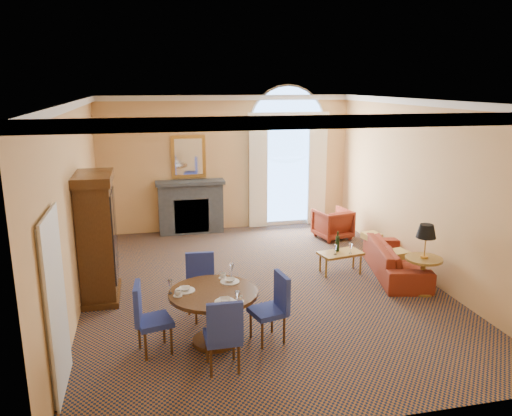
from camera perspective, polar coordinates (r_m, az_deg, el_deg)
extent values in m
plane|color=#101D35|center=(8.87, 0.71, -8.94)|extent=(7.50, 7.50, 0.00)
cube|color=tan|center=(11.99, -3.40, 5.10)|extent=(6.00, 0.04, 3.20)
cube|color=tan|center=(8.24, -20.01, 0.08)|extent=(0.04, 7.50, 3.20)
cube|color=tan|center=(9.51, 18.63, 2.00)|extent=(0.04, 7.50, 3.20)
cube|color=white|center=(8.17, 0.78, 12.18)|extent=(6.00, 7.50, 0.04)
cube|color=silver|center=(8.17, 0.78, 11.76)|extent=(6.00, 7.50, 0.12)
cube|color=silver|center=(6.15, -21.88, -10.39)|extent=(0.08, 0.90, 2.06)
cube|color=#3E4349|center=(11.89, -7.46, 0.00)|extent=(1.50, 0.40, 1.20)
cube|color=#3E4349|center=(11.72, -7.55, 3.00)|extent=(1.60, 0.46, 0.08)
cube|color=gold|center=(11.82, -7.72, 5.84)|extent=(0.80, 0.04, 1.00)
cube|color=white|center=(11.81, -7.71, 5.83)|extent=(0.64, 0.02, 0.84)
cube|color=silver|center=(12.36, 3.53, 3.72)|extent=(1.90, 0.04, 2.50)
cube|color=#87AEE2|center=(12.35, 3.54, 3.71)|extent=(1.70, 0.02, 2.30)
cylinder|color=silver|center=(12.19, 3.62, 9.50)|extent=(1.90, 0.04, 1.90)
cube|color=#EFE6CB|center=(12.06, 0.25, 3.48)|extent=(0.45, 0.06, 2.45)
cube|color=#EFE6CB|center=(12.47, 7.00, 3.73)|extent=(0.45, 0.06, 2.45)
cube|color=#EFE6CB|center=(12.07, 3.79, 10.17)|extent=(2.00, 0.08, 0.30)
cube|color=#38200C|center=(8.51, -17.66, -3.69)|extent=(0.53, 0.97, 1.94)
cube|color=#38200C|center=(8.27, -18.20, 3.24)|extent=(0.60, 1.07, 0.16)
cube|color=#38200C|center=(8.83, -17.22, -9.40)|extent=(0.60, 1.07, 0.10)
cylinder|color=#38200C|center=(6.81, -4.89, -9.66)|extent=(1.21, 1.21, 0.05)
cylinder|color=#38200C|center=(6.97, -4.83, -12.52)|extent=(0.16, 0.16, 0.71)
cylinder|color=#38200C|center=(7.13, -4.77, -14.86)|extent=(0.60, 0.60, 0.06)
cylinder|color=white|center=(7.08, -3.01, -8.40)|extent=(0.27, 0.27, 0.01)
imported|color=white|center=(7.07, -3.01, -8.21)|extent=(0.15, 0.15, 0.04)
imported|color=white|center=(7.21, -3.81, -7.68)|extent=(0.09, 0.09, 0.07)
cylinder|color=white|center=(6.86, -8.12, -9.31)|extent=(0.27, 0.27, 0.01)
imported|color=white|center=(6.85, -8.12, -9.12)|extent=(0.15, 0.15, 0.04)
imported|color=white|center=(6.70, -8.95, -9.58)|extent=(0.09, 0.09, 0.07)
cylinder|color=white|center=(6.48, -3.56, -10.64)|extent=(0.27, 0.27, 0.01)
imported|color=white|center=(6.47, -3.57, -10.44)|extent=(0.15, 0.15, 0.04)
imported|color=white|center=(6.47, -1.94, -10.29)|extent=(0.09, 0.09, 0.07)
cube|color=navy|center=(7.66, -6.10, -9.37)|extent=(0.52, 0.52, 0.08)
cube|color=navy|center=(7.73, -6.42, -6.88)|extent=(0.44, 0.10, 0.52)
cylinder|color=#38200C|center=(7.95, -5.28, -10.30)|extent=(0.03, 0.03, 0.40)
cylinder|color=#38200C|center=(7.86, -7.65, -10.68)|extent=(0.03, 0.03, 0.40)
cylinder|color=#38200C|center=(7.66, -4.40, -11.26)|extent=(0.03, 0.03, 0.40)
cylinder|color=#38200C|center=(7.56, -6.86, -11.68)|extent=(0.03, 0.03, 0.40)
cube|color=navy|center=(6.36, -3.86, -14.47)|extent=(0.44, 0.44, 0.08)
cube|color=navy|center=(6.06, -3.56, -13.00)|extent=(0.44, 0.08, 0.52)
cylinder|color=#38200C|center=(6.32, -5.16, -17.22)|extent=(0.03, 0.03, 0.40)
cylinder|color=#38200C|center=(6.36, -1.99, -16.91)|extent=(0.03, 0.03, 0.40)
cylinder|color=#38200C|center=(6.61, -5.58, -15.71)|extent=(0.03, 0.03, 0.40)
cylinder|color=#38200C|center=(6.65, -2.57, -15.43)|extent=(0.03, 0.03, 0.40)
cube|color=navy|center=(6.97, 1.31, -11.76)|extent=(0.53, 0.53, 0.08)
cube|color=navy|center=(6.88, 2.99, -9.56)|extent=(0.12, 0.44, 0.52)
cylinder|color=#38200C|center=(7.02, 3.23, -13.73)|extent=(0.03, 0.03, 0.40)
cylinder|color=#38200C|center=(7.28, 1.83, -12.64)|extent=(0.03, 0.03, 0.40)
cylinder|color=#38200C|center=(6.87, 0.72, -14.36)|extent=(0.03, 0.03, 0.40)
cylinder|color=#38200C|center=(7.14, -0.61, -13.21)|extent=(0.03, 0.03, 0.40)
cube|color=navy|center=(6.84, -11.55, -12.59)|extent=(0.53, 0.53, 0.08)
cube|color=navy|center=(6.71, -13.38, -10.56)|extent=(0.10, 0.44, 0.52)
cylinder|color=#38200C|center=(7.06, -13.20, -13.94)|extent=(0.03, 0.03, 0.40)
cylinder|color=#38200C|center=(6.77, -12.50, -15.20)|extent=(0.03, 0.03, 0.40)
cylinder|color=#38200C|center=(7.13, -10.47, -13.49)|extent=(0.03, 0.03, 0.40)
cylinder|color=#38200C|center=(6.84, -9.65, -14.72)|extent=(0.03, 0.03, 0.40)
imported|color=maroon|center=(9.64, 15.71, -5.70)|extent=(1.21, 2.15, 0.59)
imported|color=maroon|center=(11.55, 8.74, -1.79)|extent=(0.88, 0.89, 0.69)
cube|color=olive|center=(9.48, 9.64, -5.14)|extent=(0.87, 0.59, 0.04)
cylinder|color=olive|center=(9.29, 8.02, -6.82)|extent=(0.04, 0.04, 0.36)
cylinder|color=olive|center=(9.54, 11.84, -6.42)|extent=(0.04, 0.04, 0.36)
cylinder|color=olive|center=(9.57, 7.35, -6.16)|extent=(0.04, 0.04, 0.36)
cylinder|color=olive|center=(9.81, 11.08, -5.80)|extent=(0.04, 0.04, 0.36)
cylinder|color=olive|center=(8.89, 18.64, -5.55)|extent=(0.62, 0.62, 0.04)
cylinder|color=olive|center=(8.99, 18.48, -7.41)|extent=(0.08, 0.08, 0.58)
cylinder|color=olive|center=(9.09, 18.35, -8.98)|extent=(0.45, 0.45, 0.04)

